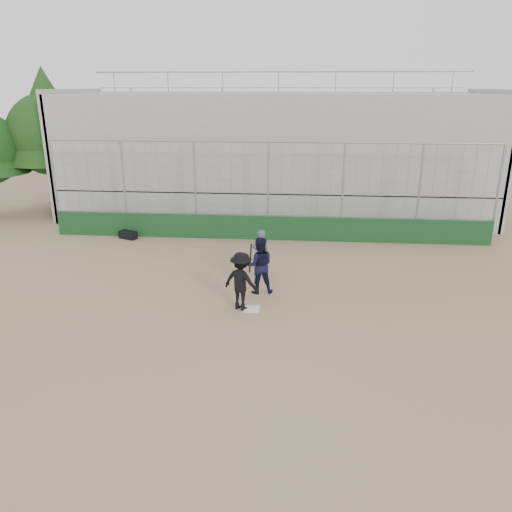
# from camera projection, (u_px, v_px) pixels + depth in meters

# --- Properties ---
(ground) EXTENTS (90.00, 90.00, 0.00)m
(ground) POSITION_uv_depth(u_px,v_px,m) (252.00, 310.00, 14.30)
(ground) COLOR brown
(ground) RESTS_ON ground
(home_plate) EXTENTS (0.44, 0.44, 0.02)m
(home_plate) POSITION_uv_depth(u_px,v_px,m) (252.00, 309.00, 14.29)
(home_plate) COLOR white
(home_plate) RESTS_ON ground
(backstop) EXTENTS (18.10, 0.25, 4.04)m
(backstop) POSITION_uv_depth(u_px,v_px,m) (268.00, 217.00, 20.59)
(backstop) COLOR #103517
(backstop) RESTS_ON ground
(bleachers) EXTENTS (20.25, 6.70, 6.98)m
(bleachers) POSITION_uv_depth(u_px,v_px,m) (275.00, 154.00, 24.62)
(bleachers) COLOR gray
(bleachers) RESTS_ON ground
(tree_left) EXTENTS (4.48, 4.48, 7.00)m
(tree_left) POSITION_uv_depth(u_px,v_px,m) (48.00, 123.00, 24.17)
(tree_left) COLOR #362713
(tree_left) RESTS_ON ground
(batter_at_plate) EXTENTS (1.26, 1.02, 1.86)m
(batter_at_plate) POSITION_uv_depth(u_px,v_px,m) (241.00, 281.00, 14.10)
(batter_at_plate) COLOR black
(batter_at_plate) RESTS_ON ground
(catcher_crouched) EXTENTS (0.98, 0.83, 1.21)m
(catcher_crouched) POSITION_uv_depth(u_px,v_px,m) (259.00, 275.00, 15.27)
(catcher_crouched) COLOR black
(catcher_crouched) RESTS_ON ground
(umpire) EXTENTS (0.69, 0.58, 1.46)m
(umpire) POSITION_uv_depth(u_px,v_px,m) (261.00, 256.00, 16.60)
(umpire) COLOR #464E58
(umpire) RESTS_ON ground
(equipment_bag) EXTENTS (0.84, 0.62, 0.37)m
(equipment_bag) POSITION_uv_depth(u_px,v_px,m) (128.00, 235.00, 20.91)
(equipment_bag) COLOR black
(equipment_bag) RESTS_ON ground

